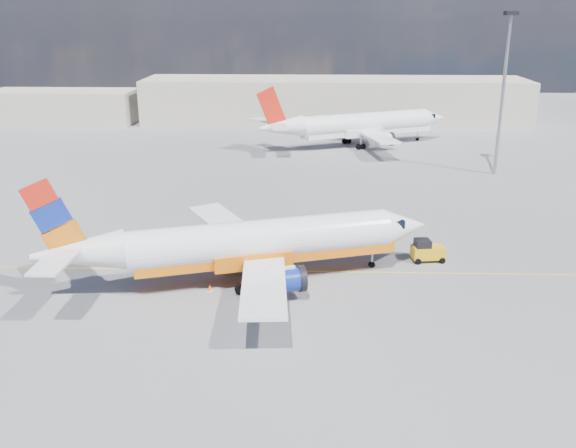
{
  "coord_description": "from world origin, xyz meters",
  "views": [
    {
      "loc": [
        0.53,
        -45.2,
        20.39
      ],
      "look_at": [
        -1.2,
        4.65,
        3.5
      ],
      "focal_mm": 40.0,
      "sensor_mm": 36.0,
      "label": 1
    }
  ],
  "objects_px": {
    "traffic_cone": "(210,288)",
    "second_jet": "(359,125)",
    "gse_tug": "(427,251)",
    "main_jet": "(249,244)"
  },
  "relations": [
    {
      "from": "main_jet",
      "to": "gse_tug",
      "type": "distance_m",
      "value": 15.51
    },
    {
      "from": "second_jet",
      "to": "gse_tug",
      "type": "bearing_deg",
      "value": -111.41
    },
    {
      "from": "main_jet",
      "to": "second_jet",
      "type": "xyz_separation_m",
      "value": [
        12.16,
        52.18,
        0.11
      ]
    },
    {
      "from": "main_jet",
      "to": "second_jet",
      "type": "height_order",
      "value": "second_jet"
    },
    {
      "from": "gse_tug",
      "to": "main_jet",
      "type": "bearing_deg",
      "value": -169.24
    },
    {
      "from": "second_jet",
      "to": "traffic_cone",
      "type": "relative_size",
      "value": 59.07
    },
    {
      "from": "second_jet",
      "to": "gse_tug",
      "type": "height_order",
      "value": "second_jet"
    },
    {
      "from": "traffic_cone",
      "to": "second_jet",
      "type": "bearing_deg",
      "value": 74.49
    },
    {
      "from": "second_jet",
      "to": "traffic_cone",
      "type": "height_order",
      "value": "second_jet"
    },
    {
      "from": "second_jet",
      "to": "traffic_cone",
      "type": "xyz_separation_m",
      "value": [
        -15.02,
        -54.14,
        -2.99
      ]
    }
  ]
}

